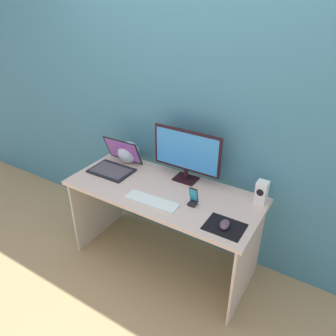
# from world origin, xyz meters

# --- Properties ---
(ground_plane) EXTENTS (8.00, 8.00, 0.00)m
(ground_plane) POSITION_xyz_m (0.00, 0.00, 0.00)
(ground_plane) COLOR tan
(wall_back) EXTENTS (6.00, 0.04, 2.50)m
(wall_back) POSITION_xyz_m (0.00, 0.40, 1.25)
(wall_back) COLOR teal
(wall_back) RESTS_ON ground_plane
(desk) EXTENTS (1.49, 0.64, 0.72)m
(desk) POSITION_xyz_m (0.00, 0.00, 0.58)
(desk) COLOR beige
(desk) RESTS_ON ground_plane
(monitor) EXTENTS (0.56, 0.14, 0.42)m
(monitor) POSITION_xyz_m (0.07, 0.22, 0.95)
(monitor) COLOR black
(monitor) RESTS_ON desk
(speaker_right) EXTENTS (0.08, 0.09, 0.16)m
(speaker_right) POSITION_xyz_m (0.67, 0.23, 0.80)
(speaker_right) COLOR white
(speaker_right) RESTS_ON desk
(laptop) EXTENTS (0.35, 0.33, 0.24)m
(laptop) POSITION_xyz_m (-0.51, 0.06, 0.77)
(laptop) COLOR black
(laptop) RESTS_ON desk
(fishbowl) EXTENTS (0.19, 0.19, 0.19)m
(fishbowl) POSITION_xyz_m (-0.50, 0.23, 0.81)
(fishbowl) COLOR silver
(fishbowl) RESTS_ON desk
(keyboard_external) EXTENTS (0.40, 0.14, 0.01)m
(keyboard_external) POSITION_xyz_m (0.01, -0.17, 0.72)
(keyboard_external) COLOR white
(keyboard_external) RESTS_ON desk
(mousepad) EXTENTS (0.25, 0.20, 0.00)m
(mousepad) POSITION_xyz_m (0.57, -0.16, 0.72)
(mousepad) COLOR black
(mousepad) RESTS_ON desk
(mouse) EXTENTS (0.08, 0.11, 0.04)m
(mouse) POSITION_xyz_m (0.57, -0.16, 0.74)
(mouse) COLOR #58404E
(mouse) RESTS_ON mousepad
(phone_in_dock) EXTENTS (0.06, 0.06, 0.14)m
(phone_in_dock) POSITION_xyz_m (0.28, -0.05, 0.77)
(phone_in_dock) COLOR black
(phone_in_dock) RESTS_ON desk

